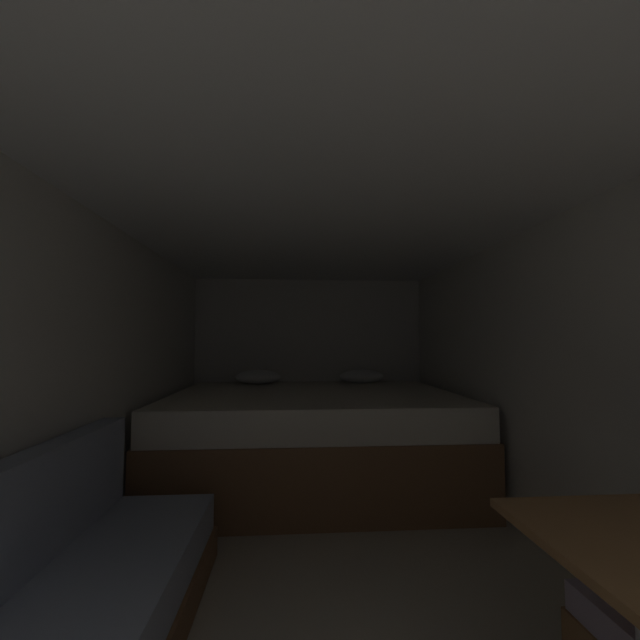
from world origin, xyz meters
name	(u,v)px	position (x,y,z in m)	size (l,w,h in m)	color
ground_plane	(327,570)	(0.00, 1.83, 0.00)	(6.72, 6.72, 0.00)	#B2A893
wall_back	(309,364)	(0.00, 4.21, 0.99)	(2.72, 0.05, 1.98)	silver
wall_left	(79,390)	(-1.34, 1.83, 0.99)	(0.05, 4.72, 1.98)	silver
wall_right	(555,386)	(1.34, 1.83, 0.99)	(0.05, 4.72, 1.98)	silver
ceiling_slab	(327,211)	(0.00, 1.83, 2.00)	(2.72, 4.72, 0.05)	white
bed	(314,436)	(0.00, 3.20, 0.40)	(2.50, 1.90, 0.94)	brown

